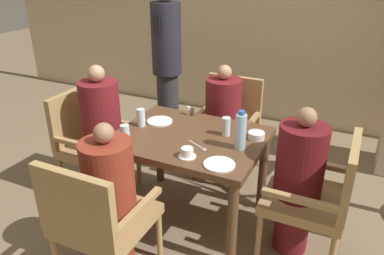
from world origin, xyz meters
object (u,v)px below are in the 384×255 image
diner_in_left_chair (103,131)px  plate_main_left (219,164)px  teacup_with_saucer (187,153)px  diner_in_right_chair (298,181)px  standing_host (167,62)px  diner_in_far_chair (223,122)px  plate_main_right (160,121)px  glass_tall_far (141,118)px  glass_tall_mid (125,134)px  chair_left_side (90,138)px  glass_tall_near (226,126)px  bowl_small (256,135)px  chair_near_corner (97,217)px  chair_right_side (318,193)px  chair_far_side (228,122)px  diner_in_near_chair (111,198)px  water_bottle (241,131)px

diner_in_left_chair → plate_main_left: 1.21m
teacup_with_saucer → diner_in_right_chair: bearing=23.1°
standing_host → diner_in_far_chair: bearing=-25.0°
plate_main_right → glass_tall_far: glass_tall_far is taller
plate_main_left → glass_tall_mid: 0.71m
chair_left_side → glass_tall_near: (1.19, 0.13, 0.29)m
diner_in_right_chair → bowl_small: bearing=154.3°
chair_near_corner → chair_right_side: bearing=35.5°
chair_left_side → diner_in_right_chair: bearing=0.0°
chair_left_side → plate_main_left: (1.30, -0.30, 0.23)m
chair_right_side → plate_main_right: (-1.27, 0.13, 0.23)m
diner_in_right_chair → chair_near_corner: size_ratio=1.20×
diner_in_far_chair → glass_tall_far: 0.84m
chair_far_side → glass_tall_mid: 1.22m
teacup_with_saucer → glass_tall_far: (-0.54, 0.29, 0.04)m
glass_tall_mid → diner_in_near_chair: bearing=-70.4°
chair_far_side → diner_in_far_chair: (-0.00, -0.14, 0.06)m
chair_right_side → plate_main_right: bearing=174.3°
plate_main_right → diner_in_near_chair: bearing=-82.5°
diner_in_left_chair → chair_near_corner: size_ratio=1.29×
glass_tall_near → glass_tall_far: size_ratio=1.00×
chair_near_corner → plate_main_right: 0.99m
water_bottle → diner_in_near_chair: bearing=-132.7°
chair_right_side → glass_tall_mid: size_ratio=6.50×
diner_in_right_chair → glass_tall_far: (-1.23, -0.00, 0.24)m
diner_in_right_chair → teacup_with_saucer: 0.77m
diner_in_left_chair → glass_tall_near: bearing=7.0°
bowl_small → glass_tall_mid: size_ratio=0.86×
diner_in_near_chair → chair_left_side: bearing=136.7°
diner_in_far_chair → diner_in_near_chair: size_ratio=1.02×
diner_in_near_chair → glass_tall_far: size_ratio=7.65×
chair_left_side → chair_right_side: bearing=0.0°
standing_host → glass_tall_near: standing_host is taller
glass_tall_near → plate_main_right: bearing=-179.8°
diner_in_left_chair → water_bottle: size_ratio=4.20×
plate_main_left → teacup_with_saucer: (-0.23, 0.01, 0.02)m
diner_in_left_chair → plate_main_right: size_ratio=5.71×
diner_in_far_chair → diner_in_right_chair: 1.06m
diner_in_left_chair → diner_in_far_chair: diner_in_left_chair is taller
chair_left_side → diner_in_left_chair: 0.17m
plate_main_right → glass_tall_mid: 0.43m
standing_host → chair_near_corner: bearing=-73.8°
chair_left_side → chair_far_side: 1.26m
chair_near_corner → plate_main_left: 0.81m
chair_right_side → chair_near_corner: same height
teacup_with_saucer → glass_tall_mid: (-0.48, -0.01, 0.04)m
diner_in_far_chair → water_bottle: diner_in_far_chair is taller
diner_in_near_chair → standing_host: bearing=107.4°
chair_left_side → teacup_with_saucer: (1.07, -0.29, 0.25)m
chair_left_side → water_bottle: (1.35, -0.03, 0.35)m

